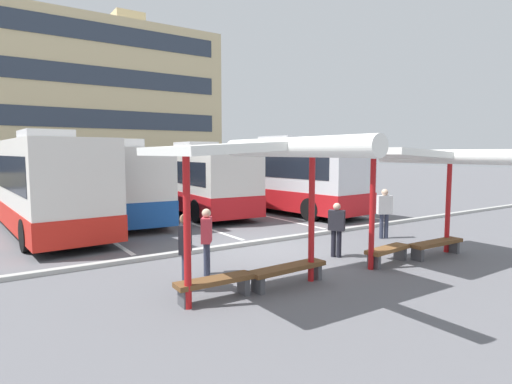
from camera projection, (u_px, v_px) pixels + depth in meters
name	position (u px, v px, depth m)	size (l,w,h in m)	color
ground_plane	(275.00, 250.00, 12.71)	(160.00, 160.00, 0.00)	slate
terminal_building	(57.00, 105.00, 43.76)	(30.65, 15.73, 18.48)	#D1BC8C
coach_bus_0	(40.00, 184.00, 16.44)	(3.35, 11.87, 3.76)	silver
coach_bus_1	(116.00, 182.00, 19.06)	(3.26, 10.23, 3.53)	silver
coach_bus_2	(185.00, 179.00, 21.98)	(3.22, 12.20, 3.48)	silver
coach_bus_3	(264.00, 176.00, 22.37)	(3.68, 12.60, 3.78)	silver
lane_stripe_1	(82.00, 222.00, 17.90)	(0.16, 14.00, 0.01)	white
lane_stripe_2	(166.00, 215.00, 19.99)	(0.16, 14.00, 0.01)	white
lane_stripe_3	(233.00, 209.00, 22.07)	(0.16, 14.00, 0.01)	white
lane_stripe_4	(289.00, 204.00, 24.15)	(0.16, 14.00, 0.01)	white
waiting_shelter_0	(263.00, 151.00, 8.35)	(4.09, 4.47, 3.28)	red
bench_0	(215.00, 284.00, 8.42)	(1.65, 0.45, 0.45)	brown
bench_1	(288.00, 270.00, 9.34)	(1.99, 0.51, 0.45)	brown
waiting_shelter_1	(423.00, 158.00, 11.13)	(4.34, 4.42, 3.08)	red
bench_2	(388.00, 252.00, 11.15)	(1.60, 0.61, 0.45)	brown
bench_3	(436.00, 245.00, 11.94)	(1.99, 0.45, 0.45)	brown
platform_kerb	(256.00, 242.00, 13.58)	(44.00, 0.24, 0.12)	#ADADA8
waiting_passenger_0	(384.00, 210.00, 14.43)	(0.54, 0.43, 1.72)	#33384C
waiting_passenger_1	(207.00, 237.00, 10.11)	(0.45, 0.51, 1.62)	#33384C
waiting_passenger_2	(337.00, 226.00, 11.84)	(0.43, 0.50, 1.55)	black
waiting_passenger_3	(185.00, 246.00, 8.95)	(0.45, 0.52, 1.67)	#33384C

